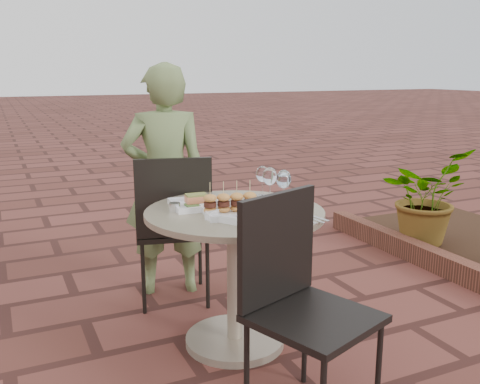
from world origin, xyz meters
name	(u,v)px	position (x,y,z in m)	size (l,w,h in m)	color
ground	(282,358)	(0.00, 0.00, 0.00)	(60.00, 60.00, 0.00)	#5C2B24
cafe_table	(235,257)	(-0.15, 0.24, 0.48)	(0.90, 0.90, 0.73)	gray
chair_far	(173,218)	(-0.29, 0.84, 0.55)	(0.53, 0.53, 0.93)	black
chair_near	(296,288)	(-0.16, -0.37, 0.55)	(0.56, 0.56, 0.93)	black
diner	(165,181)	(-0.26, 1.08, 0.73)	(0.53, 0.35, 1.46)	#5D713E
plate_salmon	(197,203)	(-0.30, 0.38, 0.75)	(0.27, 0.27, 0.07)	white
plate_sliders	(230,206)	(-0.20, 0.18, 0.77)	(0.29, 0.29, 0.16)	white
plate_tuna	(246,214)	(-0.16, 0.09, 0.75)	(0.39, 0.39, 0.03)	white
wine_glass_right	(284,180)	(0.13, 0.24, 0.86)	(0.08, 0.08, 0.18)	white
wine_glass_mid	(262,175)	(0.11, 0.46, 0.85)	(0.07, 0.07, 0.17)	white
wine_glass_far	(270,177)	(0.10, 0.34, 0.86)	(0.08, 0.08, 0.18)	white
steel_ramekin	(175,207)	(-0.43, 0.35, 0.75)	(0.06, 0.06, 0.04)	silver
cutlery_set	(309,217)	(0.11, -0.04, 0.73)	(0.10, 0.23, 0.00)	silver
planter_curb	(469,274)	(1.60, 0.30, 0.07)	(0.12, 3.00, 0.15)	brown
potted_plant_a	(425,196)	(1.85, 1.01, 0.44)	(0.68, 0.59, 0.76)	#33662D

